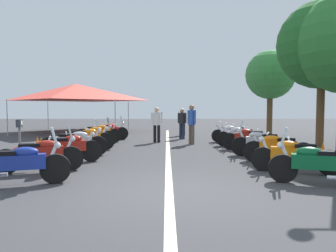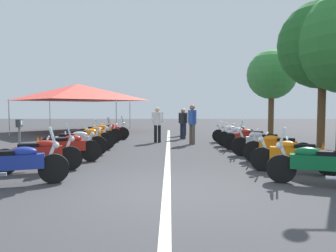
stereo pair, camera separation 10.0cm
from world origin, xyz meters
name	(u,v)px [view 1 (the left image)]	position (x,y,z in m)	size (l,w,h in m)	color
ground_plane	(169,192)	(0.00, 0.00, 0.00)	(80.00, 80.00, 0.00)	#38383A
lane_centre_stripe	(168,151)	(5.81, 0.00, 0.00)	(21.36, 0.16, 0.01)	beige
motorcycle_left_row_0	(18,164)	(0.51, 3.11, 0.47)	(0.92, 2.09, 1.21)	black
motorcycle_left_row_1	(41,154)	(1.89, 3.19, 0.46)	(0.93, 2.05, 1.20)	black
motorcycle_left_row_2	(68,147)	(3.23, 2.94, 0.46)	(0.99, 1.92, 1.00)	black
motorcycle_left_row_3	(75,142)	(4.50, 3.10, 0.47)	(0.77, 2.17, 1.22)	black
motorcycle_left_row_4	(85,138)	(5.76, 3.09, 0.47)	(0.93, 2.12, 1.02)	black
motorcycle_left_row_5	(92,135)	(7.05, 3.12, 0.47)	(0.90, 2.02, 1.22)	black
motorcycle_left_row_6	(98,133)	(8.50, 3.20, 0.46)	(0.84, 2.13, 1.00)	black
motorcycle_left_row_7	(108,131)	(9.78, 2.99, 0.47)	(0.75, 2.08, 1.21)	black
motorcycle_right_row_0	(317,163)	(0.58, -3.08, 0.46)	(0.92, 1.93, 1.19)	black
motorcycle_right_row_1	(294,155)	(1.79, -3.11, 0.45)	(1.01, 2.03, 0.98)	black
motorcycle_right_row_2	(277,148)	(3.21, -3.19, 0.45)	(0.93, 1.93, 0.99)	black
motorcycle_right_row_3	(261,142)	(4.43, -3.09, 0.47)	(0.84, 2.01, 1.21)	black
motorcycle_right_row_4	(249,138)	(5.90, -3.08, 0.46)	(0.93, 2.06, 1.00)	black
motorcycle_right_row_5	(240,136)	(7.06, -3.01, 0.45)	(0.86, 2.03, 0.99)	black
motorcycle_right_row_6	(232,133)	(8.49, -2.98, 0.44)	(1.02, 1.89, 0.98)	black
parking_meter	(20,134)	(2.80, 4.13, 0.90)	(0.19, 0.14, 1.29)	slate
traffic_cone_0	(323,152)	(3.34, -4.59, 0.29)	(0.36, 0.36, 0.61)	orange
traffic_cone_1	(37,145)	(5.27, 4.66, 0.29)	(0.36, 0.36, 0.61)	orange
traffic_cone_2	(41,146)	(5.02, 4.42, 0.29)	(0.36, 0.36, 0.61)	orange
bystander_0	(192,121)	(7.92, -1.05, 1.03)	(0.45, 0.34, 1.74)	brown
bystander_1	(157,122)	(8.63, 0.51, 0.95)	(0.32, 0.53, 1.63)	black
bystander_2	(182,122)	(10.26, -0.74, 0.90)	(0.37, 0.43, 1.55)	#1E2338
bystander_3	(182,120)	(12.28, -0.86, 0.92)	(0.32, 0.52, 1.59)	black
roadside_tree_0	(322,45)	(7.33, -6.43, 4.22)	(3.67, 3.67, 6.07)	brown
roadside_tree_2	(270,75)	(12.31, -5.93, 3.50)	(2.81, 2.81, 4.93)	brown
event_tent	(76,92)	(15.15, 6.08, 2.65)	(6.85, 6.85, 3.20)	#E54C3F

